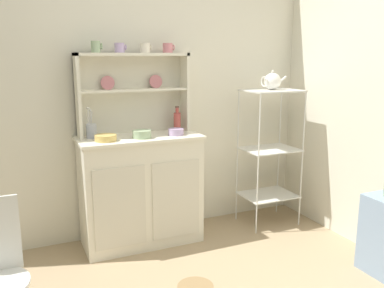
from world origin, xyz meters
The scene contains 14 objects.
wall_back centered at (0.00, 1.62, 1.25)m, with size 3.84×0.05×2.50m, color silver.
hutch_cabinet centered at (-0.02, 1.37, 0.46)m, with size 0.98×0.45×0.90m.
hutch_shelf_unit centered at (-0.02, 1.53, 1.29)m, with size 0.91×0.18×0.65m.
bakers_rack centered at (1.18, 1.29, 0.75)m, with size 0.48×0.37×1.24m.
cup_sage_0 centered at (-0.30, 1.49, 1.60)m, with size 0.08×0.07×0.09m.
cup_lilac_1 centered at (-0.12, 1.49, 1.59)m, with size 0.09×0.08×0.08m.
cup_cream_2 centered at (0.09, 1.49, 1.59)m, with size 0.10×0.08×0.08m.
cup_rose_3 centered at (0.28, 1.49, 1.59)m, with size 0.09×0.08×0.08m.
bowl_mixing_large centered at (-0.30, 1.29, 0.93)m, with size 0.16×0.16×0.05m, color #DBB760.
bowl_floral_medium centered at (-0.02, 1.29, 0.93)m, with size 0.15×0.15×0.06m, color #9EB78E.
bowl_cream_small centered at (0.27, 1.29, 0.93)m, with size 0.12×0.12×0.05m, color #B79ECC.
jam_bottle centered at (0.34, 1.45, 0.99)m, with size 0.06×0.06×0.21m.
utensil_jar centered at (-0.38, 1.45, 0.96)m, with size 0.08×0.08×0.24m.
porcelain_teapot centered at (1.18, 1.29, 1.31)m, with size 0.24×0.15×0.17m.
Camera 1 is at (-0.94, -1.75, 1.54)m, focal length 38.53 mm.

